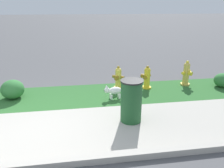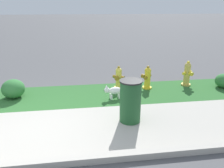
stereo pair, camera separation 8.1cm
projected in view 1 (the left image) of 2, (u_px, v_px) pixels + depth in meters
ground_plane at (27, 134)px, 4.21m from camera, size 120.00×120.00×0.00m
sidewalk_pavement at (27, 133)px, 4.21m from camera, size 18.00×1.85×0.01m
grass_verge at (41, 98)px, 5.84m from camera, size 18.00×1.66×0.01m
street_curb at (12, 167)px, 3.25m from camera, size 18.00×0.16×0.12m
fire_hydrant_at_driveway at (186, 74)px, 6.67m from camera, size 0.36×0.34×0.76m
fire_hydrant_by_grass_verge at (118, 78)px, 6.38m from camera, size 0.35×0.32×0.69m
fire_hydrant_mid_block at (147, 78)px, 6.42m from camera, size 0.33×0.33×0.69m
small_white_dog at (113, 91)px, 5.72m from camera, size 0.51×0.24×0.39m
trash_bin at (131, 101)px, 4.53m from camera, size 0.46×0.46×0.92m
shrub_bush_mid_verge at (13, 89)px, 5.74m from camera, size 0.59×0.59×0.50m
shrub_bush_near_lamp at (222, 80)px, 6.57m from camera, size 0.49×0.49×0.42m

